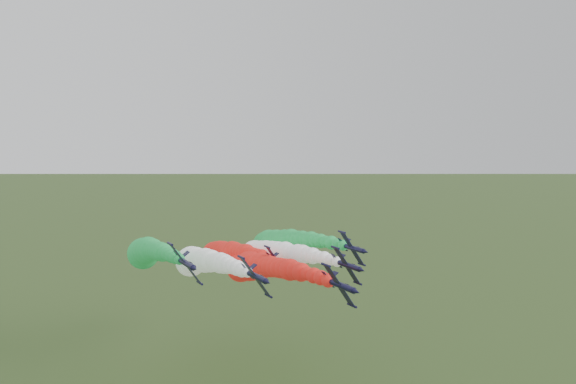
% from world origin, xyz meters
% --- Properties ---
extents(jet_lead, '(11.63, 58.46, 14.86)m').
position_xyz_m(jet_lead, '(3.14, 35.64, 30.68)').
color(jet_lead, black).
rests_on(jet_lead, ground).
extents(jet_inner_left, '(11.48, 58.31, 14.70)m').
position_xyz_m(jet_inner_left, '(-5.86, 46.27, 30.78)').
color(jet_inner_left, black).
rests_on(jet_inner_left, ground).
extents(jet_inner_right, '(12.06, 58.89, 15.28)m').
position_xyz_m(jet_inner_right, '(11.80, 46.52, 30.69)').
color(jet_inner_right, black).
rests_on(jet_inner_right, ground).
extents(jet_outer_left, '(11.98, 58.81, 15.21)m').
position_xyz_m(jet_outer_left, '(-15.79, 51.71, 32.93)').
color(jet_outer_left, black).
rests_on(jet_outer_left, ground).
extents(jet_outer_right, '(11.58, 58.41, 14.80)m').
position_xyz_m(jet_outer_right, '(18.94, 54.65, 31.74)').
color(jet_outer_right, black).
rests_on(jet_outer_right, ground).
extents(jet_trail, '(11.68, 58.51, 14.91)m').
position_xyz_m(jet_trail, '(7.22, 63.70, 28.38)').
color(jet_trail, black).
rests_on(jet_trail, ground).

